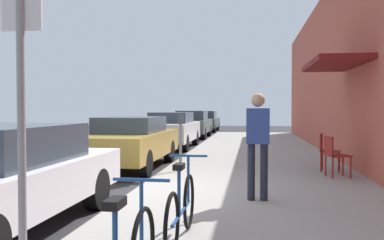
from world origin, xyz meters
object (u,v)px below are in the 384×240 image
at_px(parked_car_3, 192,124).
at_px(parked_car_4, 205,121).
at_px(parking_meter, 180,138).
at_px(street_sign, 22,100).
at_px(cafe_chair_1, 327,150).
at_px(parked_car_2, 171,129).
at_px(pedestrian_standing, 258,137).
at_px(cafe_chair_0, 334,154).
at_px(bicycle_1, 181,210).
at_px(parked_car_1, 130,141).

height_order(parked_car_3, parked_car_4, parked_car_3).
bearing_deg(parking_meter, parked_car_4, 94.85).
height_order(street_sign, cafe_chair_1, street_sign).
bearing_deg(parked_car_2, pedestrian_standing, -70.73).
bearing_deg(cafe_chair_0, parked_car_2, 125.01).
height_order(street_sign, cafe_chair_0, street_sign).
relative_size(parked_car_4, bicycle_1, 2.57).
xyz_separation_m(parked_car_1, cafe_chair_1, (4.92, -0.62, -0.09)).
bearing_deg(bicycle_1, pedestrian_standing, 68.67).
xyz_separation_m(cafe_chair_0, pedestrian_standing, (-1.63, -2.38, 0.50)).
bearing_deg(parking_meter, parked_car_2, 103.23).
distance_m(parked_car_2, parked_car_3, 5.73).
height_order(parked_car_1, pedestrian_standing, pedestrian_standing).
distance_m(parked_car_4, pedestrian_standing, 21.34).
bearing_deg(parked_car_1, parking_meter, -34.24).
distance_m(cafe_chair_0, cafe_chair_1, 0.86).
relative_size(parking_meter, pedestrian_standing, 0.78).
bearing_deg(parking_meter, parked_car_1, 145.76).
bearing_deg(parked_car_4, bicycle_1, -84.01).
bearing_deg(parked_car_2, bicycle_1, -78.09).
bearing_deg(parked_car_2, parked_car_4, 90.00).
bearing_deg(bicycle_1, parked_car_4, 95.99).
bearing_deg(cafe_chair_1, cafe_chair_0, -90.06).
xyz_separation_m(parking_meter, pedestrian_standing, (1.74, -2.81, 0.23)).
relative_size(parked_car_3, parked_car_4, 1.00).
height_order(parked_car_3, bicycle_1, parked_car_3).
bearing_deg(parked_car_2, parking_meter, -76.77).
bearing_deg(street_sign, parked_car_4, 93.47).
relative_size(parked_car_4, cafe_chair_0, 5.06).
relative_size(parked_car_1, parked_car_4, 1.00).
height_order(parked_car_1, parked_car_4, parked_car_4).
height_order(parked_car_1, parked_car_2, parked_car_2).
distance_m(street_sign, cafe_chair_1, 7.78).
distance_m(parking_meter, pedestrian_standing, 3.31).
bearing_deg(cafe_chair_1, parked_car_3, 112.49).
height_order(parked_car_4, cafe_chair_0, parked_car_4).
height_order(parked_car_1, street_sign, street_sign).
bearing_deg(parked_car_1, parked_car_2, 90.00).
bearing_deg(pedestrian_standing, street_sign, -115.96).
bearing_deg(cafe_chair_0, parked_car_4, 104.74).
height_order(parked_car_1, bicycle_1, parked_car_1).
distance_m(parked_car_4, cafe_chair_0, 19.34).
xyz_separation_m(parked_car_3, pedestrian_standing, (3.29, -15.13, 0.37)).
height_order(parking_meter, street_sign, street_sign).
relative_size(parked_car_3, pedestrian_standing, 2.59).
height_order(parked_car_2, parked_car_4, parked_car_2).
xyz_separation_m(parked_car_2, parked_car_3, (0.00, 5.73, 0.00)).
bearing_deg(street_sign, parking_meter, 89.56).
relative_size(parked_car_1, bicycle_1, 2.57).
bearing_deg(parked_car_1, bicycle_1, -67.97).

